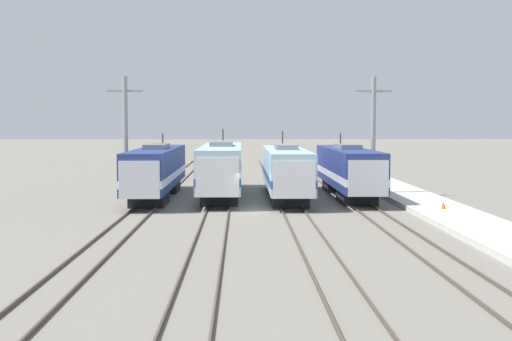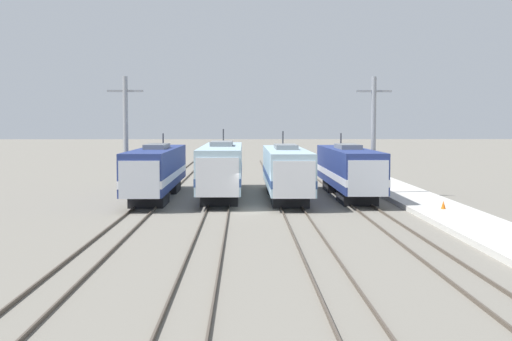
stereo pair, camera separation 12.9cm
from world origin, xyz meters
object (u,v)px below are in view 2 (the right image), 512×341
locomotive_far_right (349,170)px  catenary_tower_left (126,135)px  locomotive_far_left (156,171)px  locomotive_center_left (222,168)px  locomotive_center_right (286,171)px  catenary_tower_right (373,135)px  traffic_cone (443,205)px

locomotive_far_right → catenary_tower_left: size_ratio=1.97×
locomotive_far_left → locomotive_far_right: (14.71, 0.69, -0.02)m
locomotive_far_left → locomotive_center_left: size_ratio=0.97×
locomotive_center_right → locomotive_center_left: bearing=162.4°
locomotive_far_left → catenary_tower_left: bearing=156.8°
locomotive_far_left → catenary_tower_left: (-2.46, 1.06, 2.69)m
locomotive_center_right → locomotive_far_right: (4.90, 1.06, -0.01)m
locomotive_far_right → catenary_tower_right: size_ratio=1.97×
catenary_tower_right → catenary_tower_left: bearing=180.0°
catenary_tower_right → locomotive_far_right: bearing=-169.5°
locomotive_far_left → catenary_tower_right: (16.67, 1.06, 2.69)m
locomotive_far_left → traffic_cone: 21.49m
locomotive_center_right → locomotive_far_left: bearing=177.8°
locomotive_far_left → catenary_tower_right: 16.91m
catenary_tower_right → locomotive_center_right: bearing=-168.3°
traffic_cone → catenary_tower_left: bearing=153.8°
locomotive_center_left → locomotive_center_right: locomotive_center_left is taller
locomotive_far_left → traffic_cone: size_ratio=35.95×
locomotive_far_left → locomotive_center_right: 9.82m
locomotive_center_left → catenary_tower_right: (11.76, -0.14, 2.61)m
locomotive_far_right → traffic_cone: (4.46, -10.29, -1.51)m
locomotive_center_left → locomotive_far_right: bearing=-2.9°
locomotive_far_right → catenary_tower_right: catenary_tower_right is taller
locomotive_center_left → locomotive_far_left: bearing=-166.3°
locomotive_center_right → locomotive_far_right: bearing=12.2°
catenary_tower_left → traffic_cone: 24.48m
locomotive_center_left → traffic_cone: bearing=-37.1°
locomotive_center_left → traffic_cone: 17.96m
locomotive_center_right → catenary_tower_right: size_ratio=1.97×
locomotive_center_left → catenary_tower_left: size_ratio=2.11×
locomotive_far_left → locomotive_center_left: bearing=13.7°
locomotive_center_right → catenary_tower_right: bearing=11.7°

